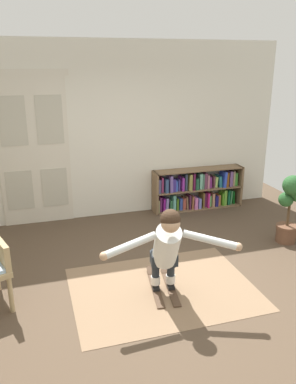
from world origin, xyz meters
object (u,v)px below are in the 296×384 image
object	(u,v)px
bookshelf	(197,190)
skis_pair	(162,286)
potted_plant	(292,203)
person_skier	(167,245)

from	to	relation	value
bookshelf	skis_pair	xyz separation A→B (m)	(-1.46, -2.34, -0.33)
bookshelf	skis_pair	world-z (taller)	bookshelf
potted_plant	skis_pair	size ratio (longest dim) A/B	1.22
bookshelf	person_skier	world-z (taller)	person_skier
bookshelf	potted_plant	size ratio (longest dim) A/B	1.60
person_skier	potted_plant	bearing A→B (deg)	20.63
skis_pair	potted_plant	bearing A→B (deg)	15.60
bookshelf	potted_plant	xyz separation A→B (m)	(0.71, -1.73, 0.28)
skis_pair	person_skier	world-z (taller)	person_skier
skis_pair	person_skier	size ratio (longest dim) A/B	0.58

